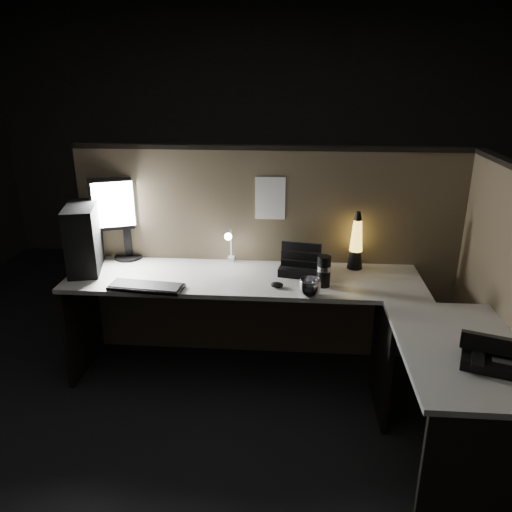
# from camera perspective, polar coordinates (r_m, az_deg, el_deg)

# --- Properties ---
(floor) EXTENTS (6.00, 6.00, 0.00)m
(floor) POSITION_cam_1_polar(r_m,az_deg,el_deg) (3.11, 0.44, -19.39)
(floor) COLOR black
(floor) RESTS_ON ground
(room_shell) EXTENTS (6.00, 6.00, 6.00)m
(room_shell) POSITION_cam_1_polar(r_m,az_deg,el_deg) (2.41, 0.55, 11.64)
(room_shell) COLOR silver
(room_shell) RESTS_ON ground
(partition_back) EXTENTS (2.66, 0.06, 1.50)m
(partition_back) POSITION_cam_1_polar(r_m,az_deg,el_deg) (3.54, 1.54, -0.08)
(partition_back) COLOR brown
(partition_back) RESTS_ON ground
(partition_right) EXTENTS (0.06, 1.66, 1.50)m
(partition_right) POSITION_cam_1_polar(r_m,az_deg,el_deg) (3.01, 26.98, -6.29)
(partition_right) COLOR brown
(partition_right) RESTS_ON ground
(desk) EXTENTS (2.60, 1.60, 0.73)m
(desk) POSITION_cam_1_polar(r_m,az_deg,el_deg) (2.99, 4.29, -7.77)
(desk) COLOR #A9A7A0
(desk) RESTS_ON ground
(pc_tower) EXTENTS (0.29, 0.45, 0.44)m
(pc_tower) POSITION_cam_1_polar(r_m,az_deg,el_deg) (3.49, -19.10, 1.97)
(pc_tower) COLOR black
(pc_tower) RESTS_ON desk
(monitor) EXTENTS (0.43, 0.21, 0.58)m
(monitor) POSITION_cam_1_polar(r_m,az_deg,el_deg) (3.59, -14.79, 5.10)
(monitor) COLOR black
(monitor) RESTS_ON desk
(keyboard) EXTENTS (0.47, 0.20, 0.02)m
(keyboard) POSITION_cam_1_polar(r_m,az_deg,el_deg) (3.14, -12.45, -3.48)
(keyboard) COLOR black
(keyboard) RESTS_ON desk
(mouse) EXTENTS (0.09, 0.07, 0.03)m
(mouse) POSITION_cam_1_polar(r_m,az_deg,el_deg) (3.09, 2.39, -3.31)
(mouse) COLOR black
(mouse) RESTS_ON desk
(clip_lamp) EXTENTS (0.05, 0.20, 0.25)m
(clip_lamp) POSITION_cam_1_polar(r_m,az_deg,el_deg) (3.40, -3.02, 1.31)
(clip_lamp) COLOR silver
(clip_lamp) RESTS_ON desk
(organizer) EXTENTS (0.30, 0.28, 0.20)m
(organizer) POSITION_cam_1_polar(r_m,az_deg,el_deg) (3.32, 5.16, -1.10)
(organizer) COLOR black
(organizer) RESTS_ON desk
(lava_lamp) EXTENTS (0.11, 0.11, 0.40)m
(lava_lamp) POSITION_cam_1_polar(r_m,az_deg,el_deg) (3.40, 11.37, 1.23)
(lava_lamp) COLOR black
(lava_lamp) RESTS_ON desk
(travel_mug) EXTENTS (0.09, 0.09, 0.20)m
(travel_mug) POSITION_cam_1_polar(r_m,az_deg,el_deg) (3.10, 7.75, -1.74)
(travel_mug) COLOR black
(travel_mug) RESTS_ON desk
(steel_mug) EXTENTS (0.17, 0.17, 0.10)m
(steel_mug) POSITION_cam_1_polar(r_m,az_deg,el_deg) (2.98, 6.15, -3.60)
(steel_mug) COLOR silver
(steel_mug) RESTS_ON desk
(figurine) EXTENTS (0.05, 0.05, 0.05)m
(figurine) POSITION_cam_1_polar(r_m,az_deg,el_deg) (3.40, 6.14, -0.63)
(figurine) COLOR yellow
(figurine) RESTS_ON desk
(pinned_paper) EXTENTS (0.20, 0.00, 0.29)m
(pinned_paper) POSITION_cam_1_polar(r_m,az_deg,el_deg) (3.38, 1.62, 6.60)
(pinned_paper) COLOR white
(pinned_paper) RESTS_ON partition_back
(desk_phone) EXTENTS (0.29, 0.29, 0.14)m
(desk_phone) POSITION_cam_1_polar(r_m,az_deg,el_deg) (2.54, 25.01, -9.99)
(desk_phone) COLOR black
(desk_phone) RESTS_ON desk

